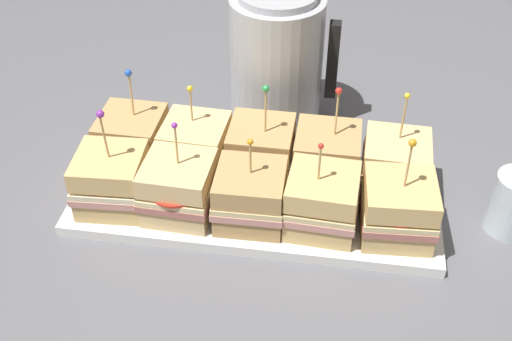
# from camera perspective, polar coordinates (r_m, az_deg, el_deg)

# --- Properties ---
(ground_plane) EXTENTS (6.00, 6.00, 0.00)m
(ground_plane) POSITION_cam_1_polar(r_m,az_deg,el_deg) (1.03, 0.00, -2.83)
(ground_plane) COLOR slate
(serving_platter) EXTENTS (0.57, 0.24, 0.02)m
(serving_platter) POSITION_cam_1_polar(r_m,az_deg,el_deg) (1.03, 0.00, -2.45)
(serving_platter) COLOR white
(serving_platter) RESTS_ON ground_plane
(sandwich_front_far_left) EXTENTS (0.11, 0.11, 0.17)m
(sandwich_front_far_left) POSITION_cam_1_polar(r_m,az_deg,el_deg) (1.00, -12.70, -0.86)
(sandwich_front_far_left) COLOR tan
(sandwich_front_far_left) RESTS_ON serving_platter
(sandwich_front_left) EXTENTS (0.11, 0.11, 0.16)m
(sandwich_front_left) POSITION_cam_1_polar(r_m,az_deg,el_deg) (0.97, -6.86, -1.55)
(sandwich_front_left) COLOR #DBB77A
(sandwich_front_left) RESTS_ON serving_platter
(sandwich_front_center) EXTENTS (0.11, 0.11, 0.15)m
(sandwich_front_center) POSITION_cam_1_polar(r_m,az_deg,el_deg) (0.95, -0.44, -2.27)
(sandwich_front_center) COLOR tan
(sandwich_front_center) RESTS_ON serving_platter
(sandwich_front_right) EXTENTS (0.11, 0.11, 0.15)m
(sandwich_front_right) POSITION_cam_1_polar(r_m,az_deg,el_deg) (0.94, 5.88, -2.78)
(sandwich_front_right) COLOR tan
(sandwich_front_right) RESTS_ON serving_platter
(sandwich_front_far_right) EXTENTS (0.11, 0.11, 0.17)m
(sandwich_front_far_right) POSITION_cam_1_polar(r_m,az_deg,el_deg) (0.95, 12.53, -3.37)
(sandwich_front_far_right) COLOR tan
(sandwich_front_far_right) RESTS_ON serving_platter
(sandwich_back_far_left) EXTENTS (0.11, 0.11, 0.17)m
(sandwich_back_far_left) POSITION_cam_1_polar(r_m,az_deg,el_deg) (1.08, -10.91, 2.72)
(sandwich_back_far_left) COLOR tan
(sandwich_back_far_left) RESTS_ON serving_platter
(sandwich_back_left) EXTENTS (0.11, 0.11, 0.15)m
(sandwich_back_left) POSITION_cam_1_polar(r_m,az_deg,el_deg) (1.05, -5.38, 2.18)
(sandwich_back_left) COLOR #DBB77A
(sandwich_back_left) RESTS_ON serving_platter
(sandwich_back_center) EXTENTS (0.11, 0.11, 0.17)m
(sandwich_back_center) POSITION_cam_1_polar(r_m,az_deg,el_deg) (1.03, 0.39, 1.79)
(sandwich_back_center) COLOR tan
(sandwich_back_center) RESTS_ON serving_platter
(sandwich_back_right) EXTENTS (0.11, 0.11, 0.17)m
(sandwich_back_right) POSITION_cam_1_polar(r_m,az_deg,el_deg) (1.03, 6.31, 1.17)
(sandwich_back_right) COLOR tan
(sandwich_back_right) RESTS_ON serving_platter
(sandwich_back_far_right) EXTENTS (0.11, 0.11, 0.17)m
(sandwich_back_far_right) POSITION_cam_1_polar(r_m,az_deg,el_deg) (1.03, 12.28, 0.57)
(sandwich_back_far_right) COLOR #DBB77A
(sandwich_back_far_right) RESTS_ON serving_platter
(kettle_steel) EXTENTS (0.19, 0.17, 0.27)m
(kettle_steel) POSITION_cam_1_polar(r_m,az_deg,el_deg) (1.16, 2.12, 9.79)
(kettle_steel) COLOR #B7BABF
(kettle_steel) RESTS_ON ground_plane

